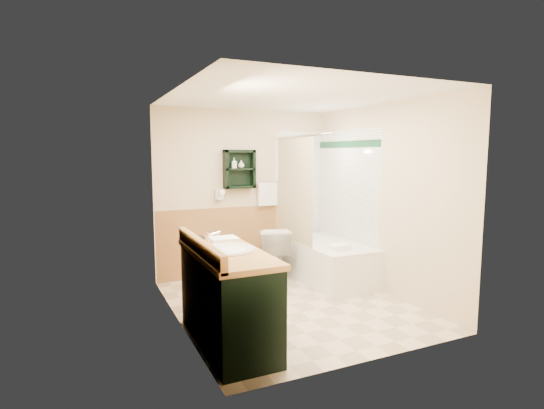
{
  "coord_description": "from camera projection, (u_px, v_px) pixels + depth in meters",
  "views": [
    {
      "loc": [
        -2.21,
        -4.29,
        1.77
      ],
      "look_at": [
        -0.14,
        0.2,
        1.18
      ],
      "focal_mm": 28.0,
      "sensor_mm": 36.0,
      "label": 1
    }
  ],
  "objects": [
    {
      "name": "hair_dryer",
      "position": [
        219.0,
        194.0,
        5.97
      ],
      "size": [
        0.1,
        0.24,
        0.18
      ],
      "primitive_type": null,
      "color": "white",
      "rests_on": "back_wall"
    },
    {
      "name": "tile_accent",
      "position": [
        347.0,
        144.0,
        5.97
      ],
      "size": [
        1.5,
        1.5,
        0.1
      ],
      "primitive_type": null,
      "color": "#124225",
      "rests_on": "right_wall"
    },
    {
      "name": "curtain_rod",
      "position": [
        301.0,
        136.0,
        5.65
      ],
      "size": [
        0.03,
        1.6,
        0.03
      ],
      "primitive_type": "cylinder",
      "rotation": [
        1.57,
        0.0,
        0.0
      ],
      "color": "silver",
      "rests_on": "back_wall"
    },
    {
      "name": "vanity",
      "position": [
        228.0,
        297.0,
        3.93
      ],
      "size": [
        0.59,
        1.4,
        0.89
      ],
      "primitive_type": "cube",
      "color": "black",
      "rests_on": "ground"
    },
    {
      "name": "tile_right",
      "position": [
        346.0,
        204.0,
        6.08
      ],
      "size": [
        1.5,
        1.5,
        2.1
      ],
      "primitive_type": null,
      "color": "white",
      "rests_on": "right_wall"
    },
    {
      "name": "mirror_glass",
      "position": [
        193.0,
        184.0,
        3.79
      ],
      "size": [
        1.2,
        1.2,
        0.9
      ],
      "primitive_type": null,
      "color": "white",
      "rests_on": "left_wall"
    },
    {
      "name": "soap_bottle_a",
      "position": [
        234.0,
        166.0,
        5.99
      ],
      "size": [
        0.08,
        0.15,
        0.07
      ],
      "primitive_type": "imported",
      "rotation": [
        0.0,
        0.0,
        -0.1
      ],
      "color": "white",
      "rests_on": "wall_shelf"
    },
    {
      "name": "tile_back",
      "position": [
        306.0,
        200.0,
        6.62
      ],
      "size": [
        0.95,
        0.95,
        2.1
      ],
      "primitive_type": null,
      "color": "white",
      "rests_on": "back_wall"
    },
    {
      "name": "right_wall",
      "position": [
        383.0,
        199.0,
        5.4
      ],
      "size": [
        0.04,
        3.0,
        2.4
      ],
      "primitive_type": "cube",
      "color": "#FFF2C7",
      "rests_on": "ground"
    },
    {
      "name": "counter_towel",
      "position": [
        224.0,
        239.0,
        4.28
      ],
      "size": [
        0.27,
        0.21,
        0.04
      ],
      "primitive_type": "cube",
      "color": "white",
      "rests_on": "vanity"
    },
    {
      "name": "back_wall",
      "position": [
        243.0,
        193.0,
        6.22
      ],
      "size": [
        2.6,
        0.04,
        2.4
      ],
      "primitive_type": "cube",
      "color": "#FFF2C7",
      "rests_on": "ground"
    },
    {
      "name": "soap_bottle_b",
      "position": [
        241.0,
        165.0,
        6.03
      ],
      "size": [
        0.09,
        0.11,
        0.09
      ],
      "primitive_type": "imported",
      "rotation": [
        0.0,
        0.0,
        0.04
      ],
      "color": "white",
      "rests_on": "wall_shelf"
    },
    {
      "name": "wall_shelf",
      "position": [
        239.0,
        169.0,
        6.04
      ],
      "size": [
        0.45,
        0.15,
        0.55
      ],
      "primitive_type": "cube",
      "color": "black",
      "rests_on": "back_wall"
    },
    {
      "name": "toilet",
      "position": [
        273.0,
        253.0,
        6.0
      ],
      "size": [
        0.62,
        0.84,
        0.74
      ],
      "primitive_type": "imported",
      "rotation": [
        0.0,
        0.0,
        2.84
      ],
      "color": "white",
      "rests_on": "ground"
    },
    {
      "name": "towel_bar",
      "position": [
        267.0,
        182.0,
        6.29
      ],
      "size": [
        0.4,
        0.06,
        0.4
      ],
      "primitive_type": null,
      "color": "white",
      "rests_on": "back_wall"
    },
    {
      "name": "wainscot_back",
      "position": [
        245.0,
        240.0,
        6.27
      ],
      "size": [
        2.58,
        2.58,
        1.0
      ],
      "primitive_type": null,
      "color": "#B7784A",
      "rests_on": "back_wall"
    },
    {
      "name": "tub_towel",
      "position": [
        339.0,
        247.0,
        5.47
      ],
      "size": [
        0.25,
        0.21,
        0.07
      ],
      "primitive_type": "cube",
      "color": "white",
      "rests_on": "bathtub"
    },
    {
      "name": "ceiling",
      "position": [
        291.0,
        95.0,
        4.71
      ],
      "size": [
        2.6,
        3.0,
        0.04
      ],
      "primitive_type": "cube",
      "color": "white",
      "rests_on": "back_wall"
    },
    {
      "name": "mirror_frame",
      "position": [
        193.0,
        184.0,
        3.79
      ],
      "size": [
        1.3,
        1.3,
        1.0
      ],
      "primitive_type": null,
      "color": "brown",
      "rests_on": "left_wall"
    },
    {
      "name": "left_wall",
      "position": [
        175.0,
        210.0,
        4.3
      ],
      "size": [
        0.04,
        3.0,
        2.4
      ],
      "primitive_type": "cube",
      "color": "#FFF2C7",
      "rests_on": "ground"
    },
    {
      "name": "vanity_book",
      "position": [
        193.0,
        230.0,
        4.31
      ],
      "size": [
        0.15,
        0.07,
        0.2
      ],
      "primitive_type": "imported",
      "rotation": [
        0.0,
        0.0,
        0.33
      ],
      "color": "black",
      "rests_on": "vanity"
    },
    {
      "name": "bathtub",
      "position": [
        327.0,
        261.0,
        5.94
      ],
      "size": [
        0.81,
        1.5,
        0.54
      ],
      "primitive_type": "cube",
      "color": "white",
      "rests_on": "ground"
    },
    {
      "name": "wainscot_left",
      "position": [
        180.0,
        277.0,
        4.4
      ],
      "size": [
        2.98,
        2.98,
        1.0
      ],
      "primitive_type": null,
      "color": "#B7784A",
      "rests_on": "left_wall"
    },
    {
      "name": "shower_curtain",
      "position": [
        294.0,
        198.0,
        5.91
      ],
      "size": [
        1.05,
        1.05,
        1.7
      ],
      "primitive_type": null,
      "color": "beige",
      "rests_on": "curtain_rod"
    },
    {
      "name": "floor",
      "position": [
        290.0,
        305.0,
        4.99
      ],
      "size": [
        3.0,
        3.0,
        0.0
      ],
      "primitive_type": "plane",
      "color": "beige",
      "rests_on": "ground"
    }
  ]
}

